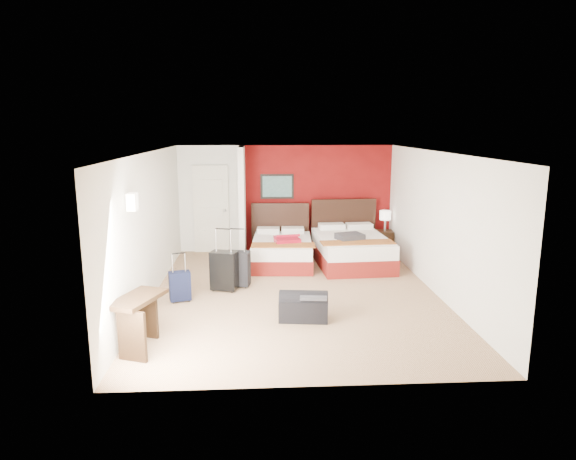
{
  "coord_description": "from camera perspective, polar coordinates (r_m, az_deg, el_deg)",
  "views": [
    {
      "loc": [
        -0.62,
        -8.49,
        2.92
      ],
      "look_at": [
        -0.08,
        0.8,
        1.0
      ],
      "focal_mm": 31.28,
      "sensor_mm": 36.0,
      "label": 1
    }
  ],
  "objects": [
    {
      "name": "ground",
      "position": [
        9.0,
        0.83,
        -7.28
      ],
      "size": [
        6.5,
        6.5,
        0.0
      ],
      "primitive_type": "plane",
      "color": "tan",
      "rests_on": "ground"
    },
    {
      "name": "duffel_bag",
      "position": [
        7.8,
        1.77,
        -8.85
      ],
      "size": [
        0.79,
        0.48,
        0.38
      ],
      "primitive_type": "cube",
      "rotation": [
        0.0,
        0.0,
        -0.11
      ],
      "color": "black",
      "rests_on": "ground"
    },
    {
      "name": "red_suitcase_open",
      "position": [
        10.65,
        -0.13,
        -0.99
      ],
      "size": [
        0.64,
        0.8,
        0.09
      ],
      "primitive_type": "cube",
      "rotation": [
        0.0,
        0.0,
        0.2
      ],
      "color": "#A30D23",
      "rests_on": "bed_left"
    },
    {
      "name": "bed_right",
      "position": [
        10.87,
        7.23,
        -2.32
      ],
      "size": [
        1.56,
        2.15,
        0.62
      ],
      "primitive_type": "cube",
      "rotation": [
        0.0,
        0.0,
        0.06
      ],
      "color": "silver",
      "rests_on": "ground"
    },
    {
      "name": "bed_left",
      "position": [
        10.81,
        -0.69,
        -2.52
      ],
      "size": [
        1.37,
        1.89,
        0.54
      ],
      "primitive_type": "cube",
      "rotation": [
        0.0,
        0.0,
        -0.06
      ],
      "color": "silver",
      "rests_on": "ground"
    },
    {
      "name": "suitcase_charcoal",
      "position": [
        9.36,
        -5.71,
        -4.53
      ],
      "size": [
        0.48,
        0.35,
        0.64
      ],
      "primitive_type": "cube",
      "rotation": [
        0.0,
        0.0,
        -0.2
      ],
      "color": "black",
      "rests_on": "ground"
    },
    {
      "name": "suitcase_black",
      "position": [
        9.16,
        -7.26,
        -4.74
      ],
      "size": [
        0.53,
        0.41,
        0.69
      ],
      "primitive_type": "cube",
      "rotation": [
        0.0,
        0.0,
        -0.29
      ],
      "color": "black",
      "rests_on": "ground"
    },
    {
      "name": "partition_wall",
      "position": [
        11.23,
        -5.22,
        3.06
      ],
      "size": [
        0.12,
        1.2,
        2.5
      ],
      "primitive_type": "cube",
      "color": "silver",
      "rests_on": "ground"
    },
    {
      "name": "table_lamp",
      "position": [
        11.89,
        10.98,
        1.03
      ],
      "size": [
        0.35,
        0.35,
        0.47
      ],
      "primitive_type": "cylinder",
      "rotation": [
        0.0,
        0.0,
        0.39
      ],
      "color": "white",
      "rests_on": "nightstand"
    },
    {
      "name": "suitcase_navy",
      "position": [
        8.76,
        -12.18,
        -6.41
      ],
      "size": [
        0.4,
        0.3,
        0.49
      ],
      "primitive_type": "cube",
      "rotation": [
        0.0,
        0.0,
        0.28
      ],
      "color": "black",
      "rests_on": "ground"
    },
    {
      "name": "nightstand",
      "position": [
        11.99,
        10.89,
        -1.33
      ],
      "size": [
        0.43,
        0.43,
        0.54
      ],
      "primitive_type": "cube",
      "rotation": [
        0.0,
        0.0,
        -0.13
      ],
      "color": "black",
      "rests_on": "ground"
    },
    {
      "name": "jacket_bundle",
      "position": [
        10.48,
        7.04,
        -0.75
      ],
      "size": [
        0.62,
        0.56,
        0.12
      ],
      "primitive_type": "cube",
      "rotation": [
        0.0,
        0.0,
        0.32
      ],
      "color": "#36353A",
      "rests_on": "bed_right"
    },
    {
      "name": "room_walls",
      "position": [
        10.08,
        -7.73,
        2.05
      ],
      "size": [
        5.02,
        6.52,
        2.5
      ],
      "color": "white",
      "rests_on": "ground"
    },
    {
      "name": "red_accent_panel",
      "position": [
        11.92,
        3.33,
        3.59
      ],
      "size": [
        3.5,
        0.04,
        2.5
      ],
      "primitive_type": "cube",
      "color": "maroon",
      "rests_on": "ground"
    },
    {
      "name": "entry_door",
      "position": [
        11.9,
        -8.72,
        2.36
      ],
      "size": [
        0.82,
        0.06,
        2.05
      ],
      "primitive_type": "cube",
      "color": "silver",
      "rests_on": "ground"
    },
    {
      "name": "desk",
      "position": [
        7.07,
        -16.61,
        -10.05
      ],
      "size": [
        0.71,
        0.97,
        0.73
      ],
      "primitive_type": "cube",
      "rotation": [
        0.0,
        0.0,
        -0.35
      ],
      "color": "black",
      "rests_on": "ground"
    },
    {
      "name": "jacket_draped",
      "position": [
        7.7,
        2.93,
        -7.44
      ],
      "size": [
        0.45,
        0.39,
        0.05
      ],
      "primitive_type": "cube",
      "rotation": [
        0.0,
        0.0,
        -0.12
      ],
      "color": "#3B3A40",
      "rests_on": "duffel_bag"
    }
  ]
}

